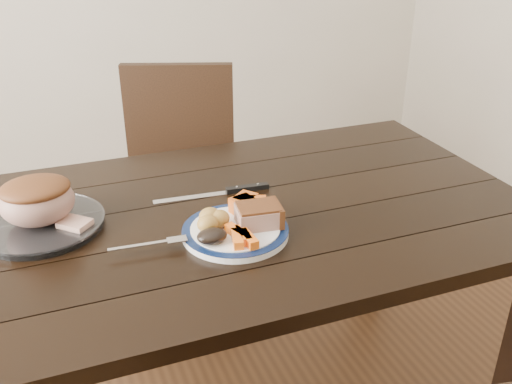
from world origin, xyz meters
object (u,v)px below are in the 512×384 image
object	(u,v)px
dinner_plate	(235,232)
serving_platter	(42,225)
fork	(154,244)
roast_joint	(37,202)
chair_far	(180,176)
carving_knife	(234,190)
dining_table	(225,242)
pork_slice	(258,216)

from	to	relation	value
dinner_plate	serving_platter	xyz separation A→B (m)	(-0.43, 0.20, 0.00)
fork	roast_joint	bearing A→B (deg)	143.52
chair_far	roast_joint	bearing A→B (deg)	72.49
chair_far	carving_knife	world-z (taller)	chair_far
dining_table	dinner_plate	xyz separation A→B (m)	(-0.01, -0.12, 0.10)
pork_slice	fork	bearing A→B (deg)	179.08
chair_far	carving_knife	distance (m)	0.68
serving_platter	fork	distance (m)	0.31
dinner_plate	roast_joint	bearing A→B (deg)	154.76
chair_far	dining_table	bearing A→B (deg)	105.31
chair_far	serving_platter	bearing A→B (deg)	72.49
dinner_plate	carving_knife	bearing A→B (deg)	71.60
serving_platter	dinner_plate	bearing A→B (deg)	-25.24
pork_slice	serving_platter	bearing A→B (deg)	156.92
serving_platter	carving_knife	size ratio (longest dim) A/B	0.91
chair_far	serving_platter	xyz separation A→B (m)	(-0.50, -0.65, 0.23)
dinner_plate	roast_joint	xyz separation A→B (m)	(-0.43, 0.20, 0.07)
dinner_plate	pork_slice	distance (m)	0.07
pork_slice	fork	xyz separation A→B (m)	(-0.25, 0.00, -0.02)
serving_platter	carving_knife	distance (m)	0.50
roast_joint	serving_platter	bearing A→B (deg)	0.00
dining_table	fork	xyz separation A→B (m)	(-0.21, -0.12, 0.11)
carving_knife	chair_far	bearing A→B (deg)	94.59
dinner_plate	chair_far	bearing A→B (deg)	85.12
dinner_plate	pork_slice	world-z (taller)	pork_slice
fork	carving_knife	world-z (taller)	fork
dining_table	fork	size ratio (longest dim) A/B	9.04
fork	dining_table	bearing A→B (deg)	34.93
pork_slice	roast_joint	size ratio (longest dim) A/B	0.58
dinner_plate	dining_table	bearing A→B (deg)	83.94
chair_far	dinner_plate	bearing A→B (deg)	105.11
serving_platter	roast_joint	size ratio (longest dim) A/B	1.68
serving_platter	roast_joint	world-z (taller)	roast_joint
roast_joint	carving_knife	bearing A→B (deg)	1.65
fork	roast_joint	distance (m)	0.31
dining_table	carving_knife	distance (m)	0.15
pork_slice	fork	distance (m)	0.25
chair_far	fork	size ratio (longest dim) A/B	5.21
chair_far	dinner_plate	world-z (taller)	chair_far
fork	carving_knife	xyz separation A→B (m)	(0.27, 0.22, -0.01)
serving_platter	roast_joint	xyz separation A→B (m)	(0.00, 0.00, 0.07)
dining_table	chair_far	xyz separation A→B (m)	(0.06, 0.73, -0.13)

